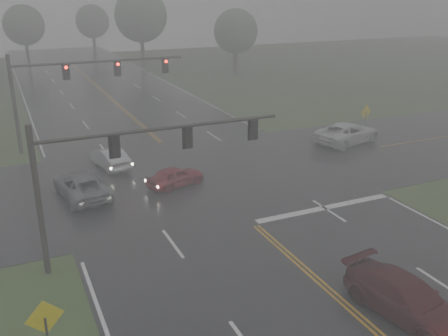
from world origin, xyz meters
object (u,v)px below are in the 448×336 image
signal_gantry_near (118,161)px  sedan_maroon (404,316)px  pickup_white (347,143)px  signal_gantry_far (69,81)px  sedan_red (176,186)px  sedan_silver (111,168)px  car_grey (83,197)px

signal_gantry_near → sedan_maroon: bearing=-45.8°
pickup_white → signal_gantry_far: (-19.57, 7.80, 5.05)m
sedan_maroon → sedan_red: (-3.53, 15.73, 0.00)m
signal_gantry_near → sedan_silver: bearing=80.7°
sedan_maroon → signal_gantry_far: size_ratio=0.40×
sedan_red → signal_gantry_near: size_ratio=0.33×
signal_gantry_far → pickup_white: bearing=-21.7°
pickup_white → signal_gantry_near: size_ratio=0.52×
sedan_red → signal_gantry_near: signal_gantry_near is taller
signal_gantry_far → car_grey: bearing=-96.7°
sedan_red → pickup_white: 15.56m
car_grey → signal_gantry_far: signal_gantry_far is taller
sedan_red → signal_gantry_far: size_ratio=0.29×
signal_gantry_near → signal_gantry_far: 17.95m
pickup_white → signal_gantry_far: 21.66m
car_grey → signal_gantry_near: size_ratio=0.46×
sedan_silver → car_grey: size_ratio=0.80×
sedan_maroon → signal_gantry_near: size_ratio=0.46×
sedan_red → pickup_white: size_ratio=0.63×
car_grey → pickup_white: pickup_white is taller
sedan_maroon → sedan_silver: bearing=99.2°
sedan_maroon → signal_gantry_near: 12.92m
sedan_red → signal_gantry_near: bearing=129.1°
sedan_maroon → sedan_silver: size_ratio=1.25×
pickup_white → signal_gantry_near: signal_gantry_near is taller
sedan_maroon → sedan_silver: sedan_maroon is taller
signal_gantry_near → sedan_red: bearing=55.4°
sedan_silver → signal_gantry_near: size_ratio=0.37×
car_grey → signal_gantry_far: 11.45m
signal_gantry_far → sedan_red: bearing=-68.3°
car_grey → pickup_white: 20.91m
pickup_white → signal_gantry_near: bearing=101.4°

